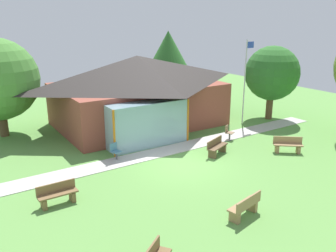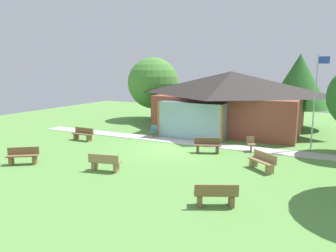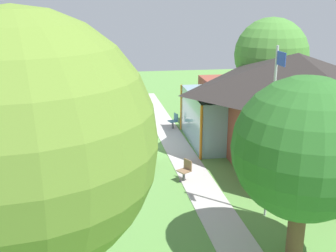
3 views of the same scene
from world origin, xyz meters
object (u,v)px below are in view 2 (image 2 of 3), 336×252
at_px(flagpole, 316,98).
at_px(patio_chair_lawn_spare, 251,144).
at_px(bench_front_left, 23,156).
at_px(bench_mid_right, 262,162).
at_px(bench_front_center, 105,163).
at_px(pavilion, 229,100).
at_px(tree_behind_pavilion_right, 299,81).
at_px(tree_behind_pavilion_left, 153,83).
at_px(bench_front_right, 216,195).
at_px(bench_rear_near_path, 207,146).
at_px(bench_mid_left, 83,134).
at_px(patio_chair_west, 154,132).

xyz_separation_m(flagpole, patio_chair_lawn_spare, (-3.12, -2.08, -2.65)).
distance_m(bench_front_left, bench_mid_right, 11.72).
xyz_separation_m(bench_front_center, bench_mid_right, (6.49, 3.49, 0.00)).
height_order(bench_mid_right, patio_chair_lawn_spare, patio_chair_lawn_spare).
bearing_deg(pavilion, tree_behind_pavilion_right, 37.48).
bearing_deg(tree_behind_pavilion_left, bench_front_right, -54.13).
height_order(bench_rear_near_path, bench_mid_left, same).
xyz_separation_m(bench_mid_left, patio_chair_lawn_spare, (10.64, 2.21, 0.01)).
height_order(bench_mid_left, bench_front_right, same).
bearing_deg(tree_behind_pavilion_right, patio_chair_west, -135.47).
distance_m(flagpole, bench_rear_near_path, 6.86).
relative_size(bench_rear_near_path, bench_front_left, 1.06).
bearing_deg(patio_chair_lawn_spare, bench_mid_left, -18.07).
height_order(flagpole, bench_mid_left, flagpole).
bearing_deg(bench_front_right, patio_chair_lawn_spare, 68.16).
bearing_deg(patio_chair_lawn_spare, tree_behind_pavilion_right, -130.00).
distance_m(flagpole, bench_front_left, 16.26).
bearing_deg(bench_front_center, bench_mid_left, 127.23).
bearing_deg(tree_behind_pavilion_left, tree_behind_pavilion_right, 5.66).
height_order(bench_mid_left, patio_chair_lawn_spare, patio_chair_lawn_spare).
relative_size(pavilion, tree_behind_pavilion_left, 1.92).
xyz_separation_m(bench_front_left, tree_behind_pavilion_left, (-1.34, 15.55, 3.03)).
bearing_deg(bench_rear_near_path, bench_mid_right, 129.95).
bearing_deg(bench_front_center, patio_chair_lawn_spare, 39.35).
relative_size(pavilion, flagpole, 2.01).
bearing_deg(tree_behind_pavilion_left, flagpole, -22.37).
bearing_deg(tree_behind_pavilion_left, pavilion, -15.91).
bearing_deg(bench_rear_near_path, bench_front_center, 37.50).
relative_size(flagpole, bench_front_center, 3.56).
relative_size(bench_front_right, patio_chair_west, 1.79).
xyz_separation_m(patio_chair_lawn_spare, tree_behind_pavilion_right, (1.64, 9.11, 3.35)).
relative_size(bench_mid_right, tree_behind_pavilion_left, 0.25).
bearing_deg(patio_chair_west, bench_front_left, 55.47).
bearing_deg(patio_chair_west, tree_behind_pavilion_left, -76.78).
xyz_separation_m(bench_rear_near_path, bench_front_center, (-3.12, -5.29, 0.00)).
bearing_deg(pavilion, bench_front_right, -75.52).
height_order(patio_chair_west, tree_behind_pavilion_right, tree_behind_pavilion_right).
xyz_separation_m(flagpole, tree_behind_pavilion_left, (-14.07, 5.79, 0.37)).
xyz_separation_m(pavilion, bench_rear_near_path, (0.84, -7.04, -1.96)).
bearing_deg(bench_mid_right, bench_front_right, 120.17).
bearing_deg(bench_front_right, bench_rear_near_path, 86.32).
xyz_separation_m(flagpole, bench_front_center, (-8.36, -8.81, -2.66)).
relative_size(bench_rear_near_path, tree_behind_pavilion_left, 0.27).
relative_size(bench_front_left, bench_front_right, 0.95).
distance_m(flagpole, tree_behind_pavilion_right, 7.23).
height_order(bench_front_center, patio_chair_west, patio_chair_west).
height_order(bench_rear_near_path, bench_mid_right, same).
relative_size(bench_front_center, patio_chair_lawn_spare, 1.81).
xyz_separation_m(pavilion, tree_behind_pavilion_right, (4.60, 3.52, 1.41)).
xyz_separation_m(bench_mid_left, tree_behind_pavilion_left, (-0.31, 10.08, 3.03)).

